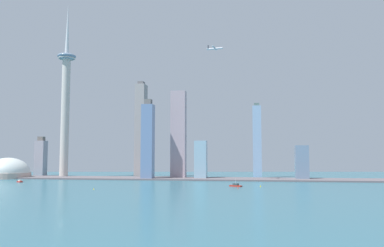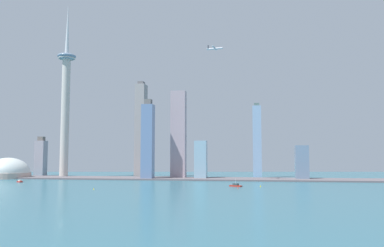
{
  "view_description": "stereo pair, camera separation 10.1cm",
  "coord_description": "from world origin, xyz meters",
  "px_view_note": "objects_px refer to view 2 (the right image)",
  "views": [
    {
      "loc": [
        116.11,
        -225.09,
        39.62
      ],
      "look_at": [
        12.98,
        421.06,
        94.64
      ],
      "focal_mm": 36.52,
      "sensor_mm": 36.0,
      "label": 1
    },
    {
      "loc": [
        116.21,
        -225.07,
        39.62
      ],
      "look_at": [
        12.98,
        421.06,
        94.64
      ],
      "focal_mm": 36.52,
      "sensor_mm": 36.0,
      "label": 2
    }
  ],
  "objects_px": {
    "observation_tower": "(66,97)",
    "skyscraper_3": "(178,135)",
    "skyscraper_2": "(302,163)",
    "skyscraper_5": "(141,130)",
    "skyscraper_0": "(257,141)",
    "skyscraper_1": "(201,160)",
    "channel_buoy_2": "(238,188)",
    "airplane": "(215,48)",
    "skyscraper_4": "(41,157)",
    "stadium_dome": "(8,173)",
    "channel_buoy_0": "(260,186)",
    "boat_2": "(20,181)",
    "skyscraper_6": "(148,141)",
    "boat_1": "(236,185)",
    "channel_buoy_1": "(94,189)"
  },
  "relations": [
    {
      "from": "observation_tower",
      "to": "channel_buoy_0",
      "type": "xyz_separation_m",
      "value": [
        363.03,
        -171.6,
        -152.01
      ]
    },
    {
      "from": "airplane",
      "to": "channel_buoy_0",
      "type": "bearing_deg",
      "value": -41.6
    },
    {
      "from": "skyscraper_5",
      "to": "boat_2",
      "type": "xyz_separation_m",
      "value": [
        -140.58,
        -168.59,
        -88.65
      ]
    },
    {
      "from": "boat_1",
      "to": "boat_2",
      "type": "relative_size",
      "value": 1.42
    },
    {
      "from": "observation_tower",
      "to": "channel_buoy_1",
      "type": "relative_size",
      "value": 180.68
    },
    {
      "from": "channel_buoy_2",
      "to": "stadium_dome",
      "type": "bearing_deg",
      "value": 158.6
    },
    {
      "from": "skyscraper_3",
      "to": "airplane",
      "type": "relative_size",
      "value": 5.94
    },
    {
      "from": "boat_1",
      "to": "boat_2",
      "type": "distance_m",
      "value": 332.34
    },
    {
      "from": "observation_tower",
      "to": "stadium_dome",
      "type": "bearing_deg",
      "value": -153.96
    },
    {
      "from": "skyscraper_4",
      "to": "channel_buoy_2",
      "type": "height_order",
      "value": "skyscraper_4"
    },
    {
      "from": "skyscraper_2",
      "to": "skyscraper_5",
      "type": "relative_size",
      "value": 0.32
    },
    {
      "from": "observation_tower",
      "to": "channel_buoy_0",
      "type": "height_order",
      "value": "observation_tower"
    },
    {
      "from": "skyscraper_6",
      "to": "boat_1",
      "type": "distance_m",
      "value": 212.76
    },
    {
      "from": "boat_1",
      "to": "channel_buoy_2",
      "type": "distance_m",
      "value": 34.39
    },
    {
      "from": "stadium_dome",
      "to": "skyscraper_2",
      "type": "xyz_separation_m",
      "value": [
        520.77,
        31.12,
        19.77
      ]
    },
    {
      "from": "observation_tower",
      "to": "skyscraper_0",
      "type": "height_order",
      "value": "observation_tower"
    },
    {
      "from": "skyscraper_2",
      "to": "skyscraper_5",
      "type": "bearing_deg",
      "value": 172.17
    },
    {
      "from": "skyscraper_4",
      "to": "channel_buoy_0",
      "type": "height_order",
      "value": "skyscraper_4"
    },
    {
      "from": "observation_tower",
      "to": "skyscraper_3",
      "type": "distance_m",
      "value": 233.86
    },
    {
      "from": "boat_1",
      "to": "skyscraper_0",
      "type": "bearing_deg",
      "value": -68.14
    },
    {
      "from": "skyscraper_3",
      "to": "boat_1",
      "type": "bearing_deg",
      "value": -56.88
    },
    {
      "from": "channel_buoy_2",
      "to": "airplane",
      "type": "xyz_separation_m",
      "value": [
        -38.76,
        114.59,
        207.57
      ]
    },
    {
      "from": "skyscraper_0",
      "to": "boat_2",
      "type": "height_order",
      "value": "skyscraper_0"
    },
    {
      "from": "skyscraper_1",
      "to": "channel_buoy_2",
      "type": "distance_m",
      "value": 206.17
    },
    {
      "from": "skyscraper_5",
      "to": "skyscraper_6",
      "type": "height_order",
      "value": "skyscraper_5"
    },
    {
      "from": "skyscraper_1",
      "to": "channel_buoy_2",
      "type": "height_order",
      "value": "skyscraper_1"
    },
    {
      "from": "skyscraper_6",
      "to": "boat_1",
      "type": "height_order",
      "value": "skyscraper_6"
    },
    {
      "from": "boat_2",
      "to": "channel_buoy_1",
      "type": "distance_m",
      "value": 196.95
    },
    {
      "from": "skyscraper_1",
      "to": "channel_buoy_0",
      "type": "relative_size",
      "value": 24.48
    },
    {
      "from": "channel_buoy_0",
      "to": "channel_buoy_1",
      "type": "distance_m",
      "value": 211.12
    },
    {
      "from": "skyscraper_0",
      "to": "skyscraper_2",
      "type": "relative_size",
      "value": 2.39
    },
    {
      "from": "skyscraper_2",
      "to": "skyscraper_5",
      "type": "height_order",
      "value": "skyscraper_5"
    },
    {
      "from": "airplane",
      "to": "skyscraper_0",
      "type": "bearing_deg",
      "value": 72.22
    },
    {
      "from": "skyscraper_4",
      "to": "boat_1",
      "type": "height_order",
      "value": "skyscraper_4"
    },
    {
      "from": "channel_buoy_0",
      "to": "skyscraper_6",
      "type": "bearing_deg",
      "value": 145.66
    },
    {
      "from": "channel_buoy_0",
      "to": "skyscraper_2",
      "type": "bearing_deg",
      "value": 66.01
    },
    {
      "from": "skyscraper_1",
      "to": "stadium_dome",
      "type": "bearing_deg",
      "value": -175.85
    },
    {
      "from": "skyscraper_5",
      "to": "airplane",
      "type": "xyz_separation_m",
      "value": [
        155.57,
        -122.12,
        118.78
      ]
    },
    {
      "from": "boat_2",
      "to": "channel_buoy_1",
      "type": "bearing_deg",
      "value": 0.01
    },
    {
      "from": "observation_tower",
      "to": "skyscraper_2",
      "type": "height_order",
      "value": "observation_tower"
    },
    {
      "from": "channel_buoy_0",
      "to": "channel_buoy_1",
      "type": "height_order",
      "value": "channel_buoy_0"
    },
    {
      "from": "skyscraper_1",
      "to": "skyscraper_2",
      "type": "bearing_deg",
      "value": 1.93
    },
    {
      "from": "skyscraper_5",
      "to": "channel_buoy_2",
      "type": "bearing_deg",
      "value": -50.61
    },
    {
      "from": "skyscraper_4",
      "to": "airplane",
      "type": "xyz_separation_m",
      "value": [
        375.12,
        -146.36,
        171.34
      ]
    },
    {
      "from": "skyscraper_4",
      "to": "airplane",
      "type": "bearing_deg",
      "value": -21.31
    },
    {
      "from": "skyscraper_5",
      "to": "boat_1",
      "type": "xyz_separation_m",
      "value": [
        190.02,
        -202.59,
        -88.45
      ]
    },
    {
      "from": "skyscraper_4",
      "to": "channel_buoy_0",
      "type": "distance_m",
      "value": 496.97
    },
    {
      "from": "observation_tower",
      "to": "skyscraper_1",
      "type": "xyz_separation_m",
      "value": [
        263.49,
        -16.81,
        -120.14
      ]
    },
    {
      "from": "skyscraper_1",
      "to": "skyscraper_6",
      "type": "height_order",
      "value": "skyscraper_6"
    },
    {
      "from": "skyscraper_0",
      "to": "skyscraper_1",
      "type": "height_order",
      "value": "skyscraper_0"
    }
  ]
}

